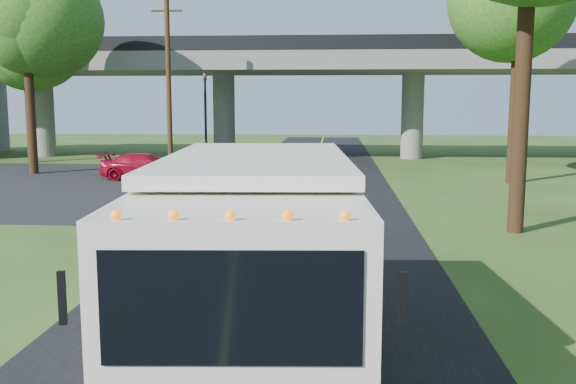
# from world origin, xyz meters

# --- Properties ---
(ground) EXTENTS (120.00, 120.00, 0.00)m
(ground) POSITION_xyz_m (0.00, 0.00, 0.00)
(ground) COLOR #30491A
(ground) RESTS_ON ground
(road) EXTENTS (7.00, 90.00, 0.02)m
(road) POSITION_xyz_m (0.00, 10.00, 0.01)
(road) COLOR black
(road) RESTS_ON ground
(parking_lot) EXTENTS (16.00, 18.00, 0.01)m
(parking_lot) POSITION_xyz_m (-11.00, 18.00, 0.01)
(parking_lot) COLOR black
(parking_lot) RESTS_ON ground
(lane_line) EXTENTS (0.12, 90.00, 0.01)m
(lane_line) POSITION_xyz_m (0.00, 10.00, 0.03)
(lane_line) COLOR gold
(lane_line) RESTS_ON road
(overpass) EXTENTS (54.00, 10.00, 7.30)m
(overpass) POSITION_xyz_m (0.00, 32.00, 4.56)
(overpass) COLOR slate
(overpass) RESTS_ON ground
(traffic_signal) EXTENTS (0.18, 0.22, 5.20)m
(traffic_signal) POSITION_xyz_m (-6.00, 26.00, 3.20)
(traffic_signal) COLOR black
(traffic_signal) RESTS_ON ground
(utility_pole) EXTENTS (1.60, 0.26, 9.00)m
(utility_pole) POSITION_xyz_m (-7.50, 24.00, 4.59)
(utility_pole) COLOR #472D19
(utility_pole) RESTS_ON ground
(tree_left_lot) EXTENTS (5.60, 5.50, 10.50)m
(tree_left_lot) POSITION_xyz_m (-13.79, 21.84, 7.90)
(tree_left_lot) COLOR #382314
(tree_left_lot) RESTS_ON ground
(tree_left_far) EXTENTS (5.26, 5.16, 9.89)m
(tree_left_far) POSITION_xyz_m (-16.79, 27.84, 7.45)
(tree_left_far) COLOR #382314
(tree_left_far) RESTS_ON ground
(step_van) EXTENTS (2.99, 7.09, 2.91)m
(step_van) POSITION_xyz_m (0.04, -0.78, 1.58)
(step_van) COLOR silver
(step_van) RESTS_ON ground
(red_sedan) EXTENTS (4.40, 2.17, 1.23)m
(red_sedan) POSITION_xyz_m (-7.64, 19.99, 0.61)
(red_sedan) COLOR #9F091F
(red_sedan) RESTS_ON ground
(pedestrian) EXTENTS (0.69, 0.52, 1.70)m
(pedestrian) POSITION_xyz_m (-4.30, 14.23, 0.85)
(pedestrian) COLOR gray
(pedestrian) RESTS_ON ground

